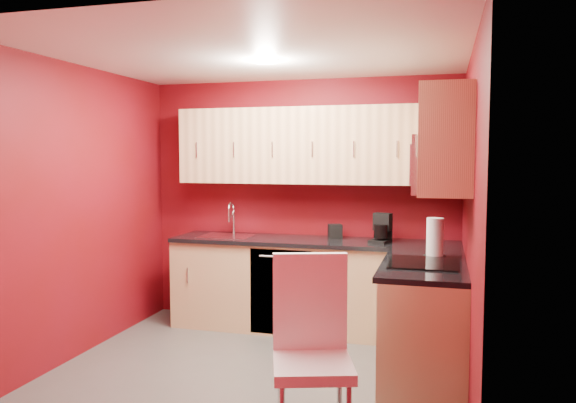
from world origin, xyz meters
The scene contains 21 objects.
floor centered at (0.00, 0.00, 0.00)m, with size 3.20×3.20×0.00m, color #494744.
ceiling centered at (0.00, 0.00, 2.50)m, with size 3.20×3.20×0.00m, color white.
wall_back centered at (0.00, 1.50, 1.25)m, with size 3.20×3.20×0.00m, color maroon.
wall_front centered at (0.00, -1.50, 1.25)m, with size 3.20×3.20×0.00m, color maroon.
wall_left centered at (-1.60, 0.00, 1.25)m, with size 3.00×3.00×0.00m, color maroon.
wall_right centered at (1.60, 0.00, 1.25)m, with size 3.00×3.00×0.00m, color maroon.
base_cabinets_back centered at (0.20, 1.20, 0.43)m, with size 2.80×0.60×0.87m, color tan.
base_cabinets_right centered at (1.30, 0.25, 0.43)m, with size 0.60×1.30×0.87m, color tan.
countertop_back centered at (0.20, 1.19, 0.89)m, with size 2.80×0.63×0.04m, color black.
countertop_right centered at (1.29, 0.23, 0.89)m, with size 0.63×1.27×0.04m, color black.
upper_cabinets_back centered at (0.20, 1.32, 1.83)m, with size 2.80×0.35×0.75m, color #E2B480.
upper_cabinets_right centered at (1.42, 0.44, 1.89)m, with size 0.35×1.55×0.75m.
microwave centered at (1.39, 0.20, 1.66)m, with size 0.42×0.76×0.42m.
cooktop centered at (1.28, 0.20, 0.92)m, with size 0.50×0.55×0.01m, color black.
sink centered at (-0.70, 1.20, 0.94)m, with size 0.52×0.42×0.35m.
dishwasher_front centered at (-0.05, 0.91, 0.43)m, with size 0.60×0.02×0.82m, color black.
downlight centered at (0.00, 0.30, 2.48)m, with size 0.20×0.20×0.01m, color white.
coffee_maker centered at (0.85, 1.16, 1.05)m, with size 0.16×0.22×0.27m, color black, non-canonical shape.
napkin_holder centered at (0.39, 1.32, 0.98)m, with size 0.13×0.13×0.14m, color black, non-canonical shape.
paper_towel centered at (1.36, 0.52, 1.07)m, with size 0.18×0.18×0.32m, color silver, non-canonical shape.
dining_chair centered at (0.70, -1.00, 0.56)m, with size 0.46×0.48×1.13m, color white, non-canonical shape.
Camera 1 is at (1.41, -4.11, 1.72)m, focal length 35.00 mm.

